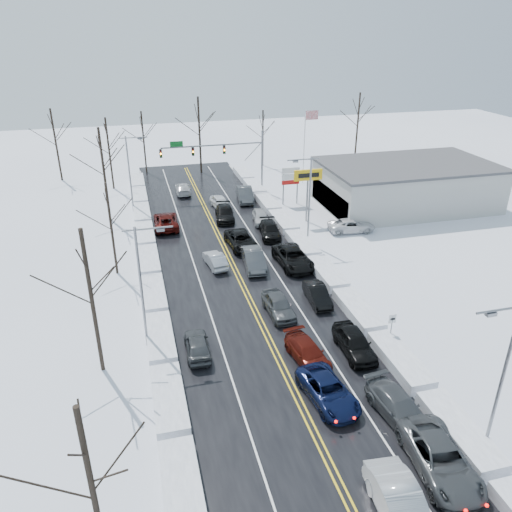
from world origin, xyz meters
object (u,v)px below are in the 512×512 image
object	(u,v)px
traffic_signal_mast	(224,153)
flagpole	(306,141)
tires_plus_sign	(308,179)
oncoming_car_0	(215,266)
dealership_building	(406,185)

from	to	relation	value
traffic_signal_mast	flagpole	world-z (taller)	flagpole
traffic_signal_mast	flagpole	xyz separation A→B (m)	(11.72, 2.01, 0.45)
tires_plus_sign	flagpole	world-z (taller)	flagpole
flagpole	oncoming_car_0	xyz separation A→B (m)	(-16.80, -22.85, -5.93)
traffic_signal_mast	dealership_building	xyz separation A→B (m)	(20.53, -9.99, -2.82)
traffic_signal_mast	flagpole	bearing A→B (deg)	9.73
traffic_signal_mast	tires_plus_sign	world-z (taller)	traffic_signal_mast
traffic_signal_mast	oncoming_car_0	distance (m)	22.14
tires_plus_sign	oncoming_car_0	size ratio (longest dim) A/B	1.50
traffic_signal_mast	dealership_building	world-z (taller)	traffic_signal_mast
tires_plus_sign	flagpole	bearing A→B (deg)	71.56
traffic_signal_mast	dealership_building	distance (m)	23.01
flagpole	oncoming_car_0	distance (m)	28.97
tires_plus_sign	dealership_building	size ratio (longest dim) A/B	0.29
oncoming_car_0	dealership_building	bearing A→B (deg)	-164.63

